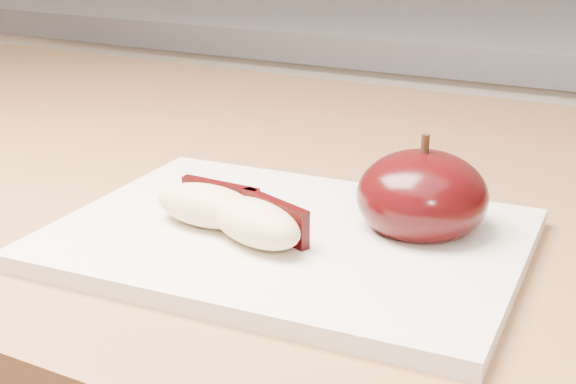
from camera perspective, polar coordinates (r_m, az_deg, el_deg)
The scene contains 4 objects.
cutting_board at distance 0.49m, azimuth 0.00°, elevation -3.34°, with size 0.28×0.21×0.01m, color silver.
apple_half at distance 0.50m, azimuth 9.51°, elevation -0.30°, with size 0.10×0.10×0.07m.
apple_wedge_a at distance 0.50m, azimuth -5.69°, elevation -0.92°, with size 0.07×0.04×0.03m.
apple_wedge_b at distance 0.47m, azimuth -2.18°, elevation -2.15°, with size 0.08×0.06×0.03m.
Camera 1 is at (0.14, -0.04, 1.10)m, focal length 50.00 mm.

